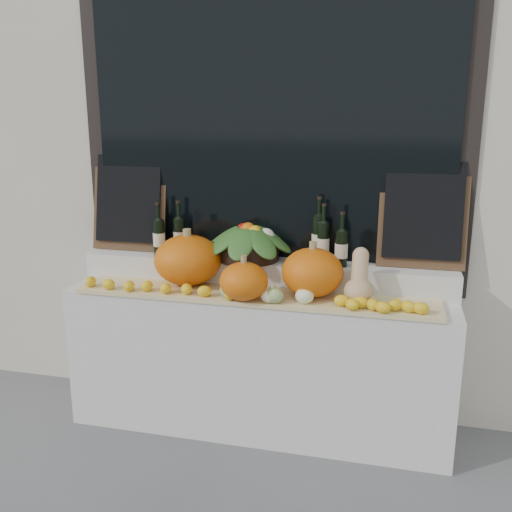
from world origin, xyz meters
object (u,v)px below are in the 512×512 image
Objects in this scene: pumpkin_right at (312,272)px; butternut_squash at (359,281)px; pumpkin_left at (188,260)px; produce_bowl at (248,241)px; wine_bottle_tall at (319,238)px.

pumpkin_right is 0.27m from butternut_squash.
produce_bowl is at bearing 25.57° from pumpkin_left.
produce_bowl is at bearing 154.09° from pumpkin_right.
butternut_squash is at bearing -20.22° from produce_bowl.
pumpkin_left is 0.80m from wine_bottle_tall.
produce_bowl is 1.45× the size of wine_bottle_tall.
pumpkin_left is at bearing 174.72° from butternut_squash.
butternut_squash is at bearing -5.28° from pumpkin_left.
wine_bottle_tall is at bearing 131.74° from butternut_squash.
pumpkin_right is 0.88× the size of wine_bottle_tall.
pumpkin_left is 1.37× the size of butternut_squash.
butternut_squash reaches higher than pumpkin_right.
wine_bottle_tall is at bearing 5.87° from produce_bowl.
wine_bottle_tall is (-0.27, 0.30, 0.16)m from butternut_squash.
wine_bottle_tall is (0.43, 0.04, 0.03)m from produce_bowl.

